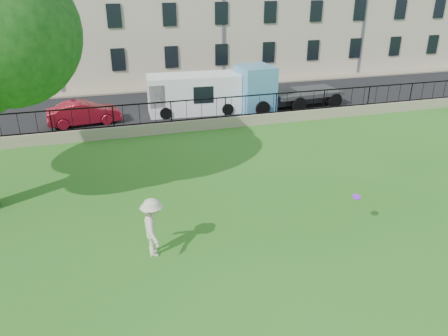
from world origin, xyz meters
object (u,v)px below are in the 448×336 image
object	(u,v)px
man	(153,228)
blue_truck	(288,86)
red_sedan	(84,113)
white_van	(194,94)
frisbee	(356,197)

from	to	relation	value
man	blue_truck	bearing A→B (deg)	-37.05
red_sedan	white_van	size ratio (longest dim) A/B	0.73
frisbee	white_van	bearing A→B (deg)	97.65
frisbee	blue_truck	distance (m)	14.85
man	frisbee	world-z (taller)	man
red_sedan	blue_truck	xyz separation A→B (m)	(12.49, 0.05, 0.73)
man	red_sedan	size ratio (longest dim) A/B	0.47
red_sedan	frisbee	bearing A→B (deg)	-155.69
frisbee	red_sedan	size ratio (longest dim) A/B	0.07
frisbee	blue_truck	bearing A→B (deg)	74.41
man	blue_truck	xyz separation A→B (m)	(10.49, 13.82, 0.45)
red_sedan	white_van	distance (m)	6.55
red_sedan	white_van	world-z (taller)	white_van
white_van	red_sedan	bearing A→B (deg)	-171.43
man	blue_truck	world-z (taller)	blue_truck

